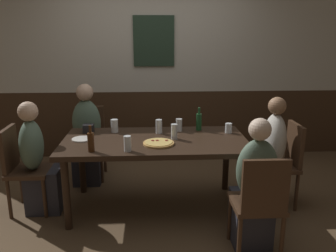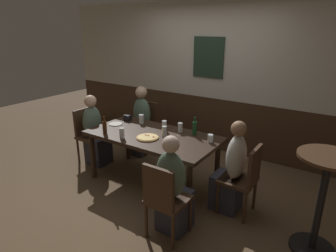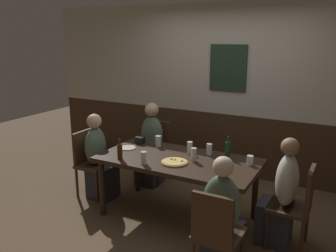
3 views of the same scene
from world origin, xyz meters
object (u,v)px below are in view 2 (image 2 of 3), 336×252
at_px(person_right_near, 173,192).
at_px(chair_right_near, 164,198).
at_px(highball_clear, 164,126).
at_px(condiment_caddy, 128,118).
at_px(beer_glass_half, 141,119).
at_px(pizza, 148,137).
at_px(chair_head_west, 88,132).
at_px(beer_bottle_brown, 105,127).
at_px(pint_glass_amber, 210,139).
at_px(beer_bottle_green, 195,128).
at_px(pint_glass_stout, 122,134).
at_px(pint_glass_pale, 164,132).
at_px(tumbler_water, 180,128).
at_px(side_bar_table, 322,197).
at_px(person_head_east, 231,174).
at_px(chair_left_far, 146,124).
at_px(person_left_far, 141,126).
at_px(chair_head_east, 244,177).
at_px(dining_table, 153,139).
at_px(person_head_west, 95,135).
at_px(plate_white_large, 116,124).

bearing_deg(person_right_near, chair_right_near, -90.00).
distance_m(highball_clear, condiment_caddy, 0.75).
bearing_deg(beer_glass_half, pizza, -43.58).
xyz_separation_m(chair_head_west, beer_bottle_brown, (0.76, -0.34, 0.34)).
distance_m(pint_glass_amber, beer_bottle_green, 0.33).
bearing_deg(pint_glass_stout, condiment_caddy, 125.90).
xyz_separation_m(chair_head_west, pint_glass_amber, (2.12, 0.19, 0.29)).
relative_size(pizza, pint_glass_pale, 1.94).
bearing_deg(condiment_caddy, pint_glass_pale, -17.06).
height_order(beer_glass_half, highball_clear, highball_clear).
bearing_deg(tumbler_water, pint_glass_pale, -104.04).
relative_size(pizza, side_bar_table, 0.28).
xyz_separation_m(pizza, beer_bottle_green, (0.45, 0.47, 0.09)).
xyz_separation_m(beer_glass_half, condiment_caddy, (-0.28, -0.00, -0.02)).
bearing_deg(condiment_caddy, person_head_east, -8.56).
height_order(pizza, tumbler_water, tumbler_water).
bearing_deg(person_head_east, pint_glass_pale, 179.58).
distance_m(chair_head_west, pizza, 1.40).
bearing_deg(chair_left_far, side_bar_table, -19.65).
bearing_deg(person_left_far, chair_head_east, -18.58).
height_order(pizza, beer_glass_half, beer_glass_half).
height_order(dining_table, pint_glass_stout, pint_glass_stout).
bearing_deg(chair_head_east, pizza, -173.26).
xyz_separation_m(person_head_east, highball_clear, (-1.13, 0.22, 0.32)).
relative_size(pizza, tumbler_water, 2.21).
bearing_deg(tumbler_water, side_bar_table, -14.07).
relative_size(dining_table, person_left_far, 1.54).
height_order(dining_table, tumbler_water, tumbler_water).
distance_m(chair_left_far, beer_bottle_green, 1.45).
relative_size(chair_left_far, beer_glass_half, 6.29).
xyz_separation_m(person_right_near, highball_clear, (-0.76, 0.94, 0.33)).
height_order(person_left_far, beer_bottle_brown, person_left_far).
height_order(highball_clear, pint_glass_stout, highball_clear).
bearing_deg(person_left_far, beer_bottle_green, -17.37).
height_order(beer_glass_half, pint_glass_stout, pint_glass_stout).
bearing_deg(chair_left_far, person_head_east, -23.97).
height_order(person_head_east, pint_glass_pale, person_head_east).
xyz_separation_m(pint_glass_amber, side_bar_table, (1.37, -0.37, -0.17)).
bearing_deg(pizza, tumbler_water, 62.57).
height_order(dining_table, person_left_far, person_left_far).
bearing_deg(chair_head_west, person_head_west, 0.00).
bearing_deg(beer_bottle_green, person_head_west, -169.20).
xyz_separation_m(beer_glass_half, plate_white_large, (-0.30, -0.25, -0.06)).
distance_m(person_right_near, tumbler_water, 1.20).
bearing_deg(pint_glass_amber, pizza, -155.18).
height_order(pizza, beer_bottle_green, beer_bottle_green).
bearing_deg(highball_clear, beer_glass_half, 172.36).
height_order(dining_table, pint_glass_pale, pint_glass_pale).
distance_m(person_right_near, plate_white_large, 1.73).
bearing_deg(side_bar_table, chair_head_west, 177.11).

